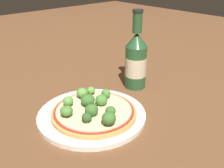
% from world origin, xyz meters
% --- Properties ---
extents(ground_plane, '(3.00, 3.00, 0.00)m').
position_xyz_m(ground_plane, '(0.00, 0.00, 0.00)').
color(ground_plane, brown).
extents(plate, '(0.27, 0.27, 0.01)m').
position_xyz_m(plate, '(-0.00, -0.01, 0.01)').
color(plate, silver).
rests_on(plate, ground_plane).
extents(pizza, '(0.21, 0.21, 0.01)m').
position_xyz_m(pizza, '(-0.00, -0.02, 0.02)').
color(pizza, tan).
rests_on(pizza, plate).
extents(broccoli_floret_0, '(0.03, 0.03, 0.03)m').
position_xyz_m(broccoli_floret_0, '(-0.04, 0.03, 0.04)').
color(broccoli_floret_0, '#6B8E51').
rests_on(broccoli_floret_0, pizza).
extents(broccoli_floret_1, '(0.02, 0.02, 0.03)m').
position_xyz_m(broccoli_floret_1, '(0.06, -0.00, 0.04)').
color(broccoli_floret_1, '#6B8E51').
rests_on(broccoli_floret_1, pizza).
extents(broccoli_floret_2, '(0.03, 0.03, 0.03)m').
position_xyz_m(broccoli_floret_2, '(0.01, 0.04, 0.04)').
color(broccoli_floret_2, '#6B8E51').
rests_on(broccoli_floret_2, pizza).
extents(broccoli_floret_3, '(0.03, 0.03, 0.03)m').
position_xyz_m(broccoli_floret_3, '(-0.02, -0.10, 0.04)').
color(broccoli_floret_3, '#6B8E51').
rests_on(broccoli_floret_3, pizza).
extents(broccoli_floret_4, '(0.02, 0.02, 0.02)m').
position_xyz_m(broccoli_floret_4, '(-0.05, -0.06, 0.04)').
color(broccoli_floret_4, '#6B8E51').
rests_on(broccoli_floret_4, pizza).
extents(broccoli_floret_5, '(0.03, 0.03, 0.03)m').
position_xyz_m(broccoli_floret_5, '(-0.07, -0.01, 0.04)').
color(broccoli_floret_5, '#6B8E51').
rests_on(broccoli_floret_5, pizza).
extents(broccoli_floret_6, '(0.03, 0.03, 0.03)m').
position_xyz_m(broccoli_floret_6, '(-0.02, -0.04, 0.04)').
color(broccoli_floret_6, '#6B8E51').
rests_on(broccoli_floret_6, pizza).
extents(broccoli_floret_7, '(0.03, 0.03, 0.03)m').
position_xyz_m(broccoli_floret_7, '(0.03, -0.02, 0.04)').
color(broccoli_floret_7, '#6B8E51').
rests_on(broccoli_floret_7, pizza).
extents(broccoli_floret_8, '(0.02, 0.02, 0.03)m').
position_xyz_m(broccoli_floret_8, '(0.01, -0.08, 0.04)').
color(broccoli_floret_8, '#6B8E51').
rests_on(broccoli_floret_8, pizza).
extents(broccoli_floret_9, '(0.02, 0.02, 0.02)m').
position_xyz_m(broccoli_floret_9, '(0.04, 0.04, 0.04)').
color(broccoli_floret_9, '#6B8E51').
rests_on(broccoli_floret_9, pizza).
extents(broccoli_floret_10, '(0.04, 0.04, 0.03)m').
position_xyz_m(broccoli_floret_10, '(-0.00, -0.00, 0.04)').
color(broccoli_floret_10, '#6B8E51').
rests_on(broccoli_floret_10, pizza).
extents(beer_bottle, '(0.07, 0.07, 0.24)m').
position_xyz_m(beer_bottle, '(0.21, 0.03, 0.09)').
color(beer_bottle, '#234C28').
rests_on(beer_bottle, ground_plane).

